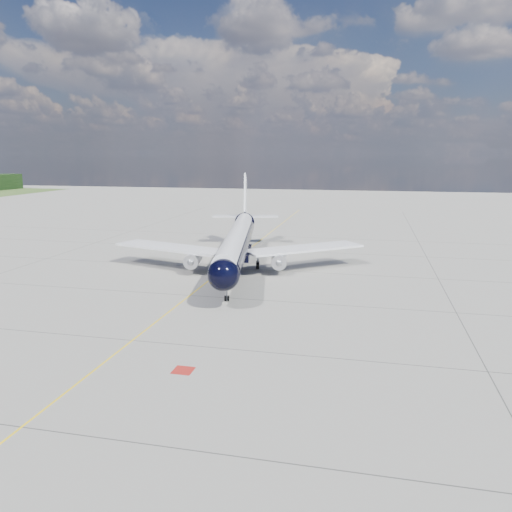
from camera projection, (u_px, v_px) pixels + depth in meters
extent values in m
plane|color=gray|center=(234.00, 261.00, 78.64)|extent=(320.00, 320.00, 0.00)
cube|color=yellow|center=(225.00, 268.00, 73.86)|extent=(0.16, 160.00, 0.01)
cube|color=maroon|center=(183.00, 370.00, 38.95)|extent=(1.60, 1.60, 0.01)
cylinder|color=black|center=(237.00, 244.00, 71.51)|extent=(9.99, 35.43, 3.54)
sphere|color=black|center=(224.00, 275.00, 53.28)|extent=(4.13, 4.13, 3.54)
cone|color=black|center=(246.00, 220.00, 92.82)|extent=(4.68, 7.06, 3.54)
cylinder|color=white|center=(237.00, 238.00, 71.33)|extent=(9.57, 37.12, 2.76)
cube|color=black|center=(223.00, 271.00, 53.00)|extent=(2.40, 1.51, 0.51)
cube|color=white|center=(171.00, 247.00, 73.41)|extent=(18.45, 9.79, 0.30)
cube|color=white|center=(304.00, 248.00, 72.69)|extent=(16.87, 14.79, 0.30)
cube|color=black|center=(237.00, 253.00, 71.77)|extent=(5.56, 9.87, 0.93)
cylinder|color=silver|center=(193.00, 259.00, 70.30)|extent=(2.84, 4.59, 2.09)
cylinder|color=silver|center=(279.00, 260.00, 69.85)|extent=(2.84, 4.59, 2.09)
sphere|color=gray|center=(191.00, 262.00, 68.38)|extent=(1.20, 1.20, 1.02)
sphere|color=gray|center=(279.00, 263.00, 67.94)|extent=(1.20, 1.20, 1.02)
cube|color=white|center=(193.00, 254.00, 70.34)|extent=(0.75, 2.97, 1.02)
cube|color=white|center=(279.00, 255.00, 69.89)|extent=(0.75, 2.97, 1.02)
cube|color=white|center=(245.00, 195.00, 91.40)|extent=(1.38, 5.86, 7.94)
cube|color=white|center=(246.00, 216.00, 92.67)|extent=(12.45, 5.16, 0.20)
cylinder|color=gray|center=(227.00, 291.00, 57.03)|extent=(0.20, 0.20, 1.96)
cylinder|color=black|center=(225.00, 298.00, 57.20)|extent=(0.28, 0.67, 0.65)
cylinder|color=black|center=(228.00, 298.00, 57.19)|extent=(0.28, 0.67, 0.65)
cylinder|color=gray|center=(217.00, 260.00, 73.52)|extent=(0.28, 0.28, 1.77)
cylinder|color=gray|center=(258.00, 260.00, 73.30)|extent=(0.28, 0.28, 1.77)
cylinder|color=black|center=(217.00, 265.00, 73.17)|extent=(0.60, 1.08, 1.02)
cylinder|color=black|center=(218.00, 264.00, 74.18)|extent=(0.60, 1.08, 1.02)
cylinder|color=black|center=(258.00, 266.00, 72.95)|extent=(0.60, 1.08, 1.02)
cylinder|color=black|center=(258.00, 264.00, 73.95)|extent=(0.60, 1.08, 1.02)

